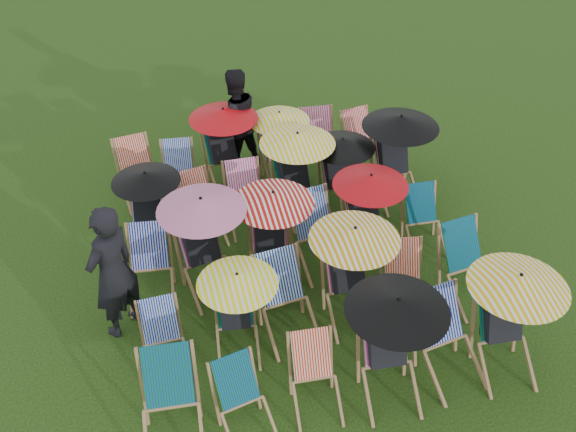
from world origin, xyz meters
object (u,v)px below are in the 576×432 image
object	(u,v)px
deckchair_5	(509,322)
person_rear	(235,120)
deckchair_29	(363,141)
person_left	(113,272)
deckchair_0	(170,408)

from	to	relation	value
deckchair_5	person_rear	size ratio (longest dim) A/B	0.76
deckchair_29	person_rear	bearing A→B (deg)	158.00
person_left	person_rear	xyz separation A→B (m)	(2.24, 3.26, -0.07)
deckchair_0	person_left	bearing A→B (deg)	108.87
deckchair_0	deckchair_5	xyz separation A→B (m)	(3.98, -0.09, 0.22)
deckchair_5	person_left	distance (m)	4.77
deckchair_0	person_rear	bearing A→B (deg)	76.29
deckchair_0	person_rear	world-z (taller)	person_rear
deckchair_29	person_left	size ratio (longest dim) A/B	0.46
person_rear	deckchair_0	bearing A→B (deg)	57.47
deckchair_5	person_left	world-z (taller)	person_left
deckchair_29	deckchair_0	bearing A→B (deg)	-139.49
deckchair_0	deckchair_29	world-z (taller)	deckchair_0
person_rear	deckchair_5	bearing A→B (deg)	100.15
deckchair_5	deckchair_29	bearing A→B (deg)	95.94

